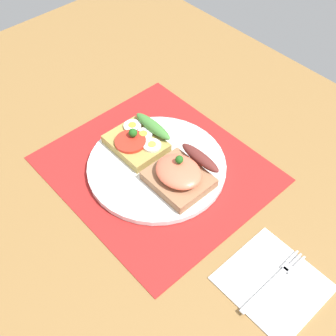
{
  "coord_description": "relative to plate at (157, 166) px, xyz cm",
  "views": [
    {
      "loc": [
        39.11,
        -32.62,
        59.36
      ],
      "look_at": [
        3.0,
        0.0,
        2.87
      ],
      "focal_mm": 46.42,
      "sensor_mm": 36.0,
      "label": 1
    }
  ],
  "objects": [
    {
      "name": "sandwich_salmon",
      "position": [
        5.66,
        0.63,
        2.43
      ],
      "size": [
        10.23,
        10.29,
        5.37
      ],
      "color": "#946847",
      "rests_on": "plate"
    },
    {
      "name": "placemat",
      "position": [
        0.0,
        0.0,
        -0.69
      ],
      "size": [
        36.81,
        32.81,
        0.3
      ],
      "primitive_type": "cube",
      "color": "#A31F1D",
      "rests_on": "ground_plane"
    },
    {
      "name": "napkin",
      "position": [
        28.11,
        -1.94,
        -0.54
      ],
      "size": [
        13.9,
        13.03,
        0.6
      ],
      "primitive_type": "cube",
      "color": "white",
      "rests_on": "ground_plane"
    },
    {
      "name": "fork",
      "position": [
        28.12,
        -1.66,
        -0.08
      ],
      "size": [
        1.62,
        13.69,
        0.32
      ],
      "color": "#B7B7BC",
      "rests_on": "napkin"
    },
    {
      "name": "ground_plane",
      "position": [
        0.0,
        0.0,
        -2.44
      ],
      "size": [
        120.0,
        90.0,
        3.2
      ],
      "primitive_type": "cube",
      "color": "olive"
    },
    {
      "name": "plate",
      "position": [
        0.0,
        0.0,
        0.0
      ],
      "size": [
        24.79,
        24.79,
        1.07
      ],
      "primitive_type": "cylinder",
      "color": "white",
      "rests_on": "placemat"
    },
    {
      "name": "sandwich_egg_tomato",
      "position": [
        -5.73,
        0.47,
        1.9
      ],
      "size": [
        10.39,
        9.61,
        3.89
      ],
      "color": "#A48A44",
      "rests_on": "plate"
    }
  ]
}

